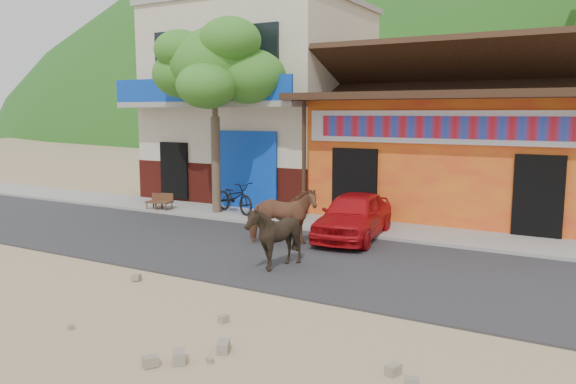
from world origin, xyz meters
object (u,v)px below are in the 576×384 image
Objects in this scene: scooter at (235,197)px; cafe_chair_left at (164,195)px; cow_dark at (274,237)px; red_car at (354,215)px; tree at (215,116)px; cafe_chair_right at (154,195)px; cow_tan at (282,217)px.

scooter reaches higher than cafe_chair_left.
cow_dark is 0.39× the size of red_car.
scooter is (-4.50, 1.14, -0.02)m from red_car.
tree is at bearing 6.63° from cafe_chair_left.
cafe_chair_right is at bearing -167.00° from tree.
tree is at bearing 162.17° from red_car.
cow_dark reaches higher than cafe_chair_right.
cafe_chair_right is at bearing -154.20° from cow_dark.
cafe_chair_left reaches higher than cafe_chair_right.
cafe_chair_right is (-2.17, -0.50, -2.55)m from tree.
cafe_chair_left is (-1.74, -0.50, -2.52)m from tree.
cow_tan is (3.89, -2.57, -2.37)m from tree.
tree is 3.38m from cafe_chair_right.
cafe_chair_left is at bearing -163.99° from tree.
cafe_chair_left is (-2.34, -0.64, -0.01)m from scooter.
red_car is at bearing -82.77° from scooter.
cow_tan reaches higher than cafe_chair_left.
cafe_chair_right is at bearing 44.59° from cow_tan.
tree reaches higher than cow_dark.
cow_tan reaches higher than cow_dark.
cow_dark is 7.62m from cafe_chair_left.
cafe_chair_right is at bearing 124.43° from scooter.
cow_tan is 0.89× the size of scooter.
red_car is at bearing -9.14° from cafe_chair_right.
tree reaches higher than cafe_chair_right.
cow_tan is 1.98m from red_car.
cow_dark is 0.72× the size of scooter.
cow_tan is at bearing -134.26° from red_car.
cafe_chair_left is at bearing -155.77° from cow_dark.
cafe_chair_left is at bearing 126.67° from scooter.
cow_tan is at bearing -107.99° from scooter.
cow_tan is 4.26m from scooter.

